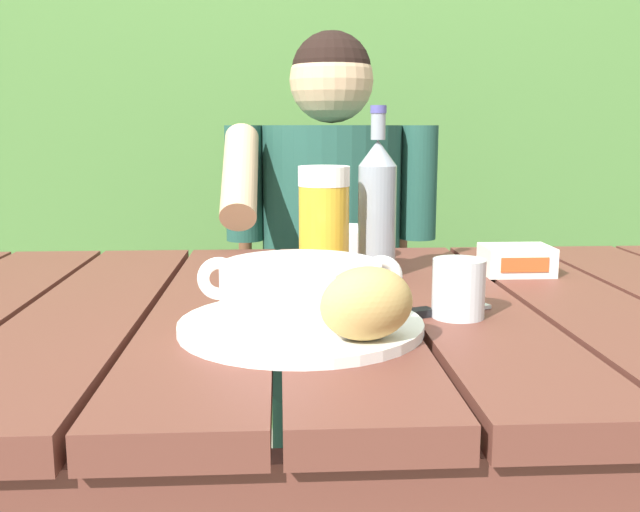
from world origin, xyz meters
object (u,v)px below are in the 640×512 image
Objects in this scene: beer_glass at (324,225)px; butter_tub at (516,260)px; soup_bowl at (301,291)px; beer_bottle at (377,206)px; diner_bowl at (346,243)px; person_eating at (331,254)px; table_knife at (429,312)px; water_glass_small at (459,288)px; chair_near_diner at (327,335)px; bread_roll at (366,303)px; serving_plate at (301,325)px.

beer_glass reaches higher than butter_tub.
beer_bottle reaches higher than soup_bowl.
diner_bowl is at bearing 100.80° from beer_bottle.
soup_bowl is 1.76× the size of diner_bowl.
table_knife is at bearing -84.73° from person_eating.
water_glass_small is 0.43m from diner_bowl.
beer_glass is at bearing 126.56° from water_glass_small.
person_eating is 16.55× the size of water_glass_small.
butter_tub is at bearing -69.54° from chair_near_diner.
bread_roll is 1.73× the size of water_glass_small.
diner_bowl is (0.03, 0.55, -0.02)m from bread_roll.
beer_glass is 0.23m from diner_bowl.
beer_bottle reaches higher than chair_near_diner.
bread_roll is (-0.03, -1.08, 0.35)m from chair_near_diner.
serving_plate is 0.11m from bread_roll.
chair_near_diner reaches higher than soup_bowl.
serving_plate is 2.25× the size of bread_roll.
chair_near_diner is 3.82× the size of soup_bowl.
bread_roll reaches higher than butter_tub.
bread_roll is 0.72× the size of beer_glass.
beer_glass is 1.21× the size of table_knife.
person_eating is 0.53m from beer_bottle.
soup_bowl is at bearing -113.18° from beer_bottle.
beer_bottle is at bearing 97.94° from table_knife.
soup_bowl is 2.20× the size of butter_tub.
person_eating reaches higher than table_knife.
diner_bowl reaches higher than serving_plate.
water_glass_small is at bearing -53.44° from beer_glass.
serving_plate is at bearing -96.65° from person_eating.
chair_near_diner is at bearing 92.64° from beer_bottle.
beer_glass is at bearing 94.07° from bread_roll.
butter_tub is 0.80× the size of diner_bowl.
soup_bowl is 1.34× the size of beer_glass.
chair_near_diner is 12.34× the size of water_glass_small.
table_knife is (0.03, -0.24, -0.11)m from beer_bottle.
person_eating is 0.77m from water_glass_small.
chair_near_diner is 0.32m from person_eating.
chair_near_diner is 0.84m from beer_glass.
soup_bowl is at bearing -116.57° from serving_plate.
person_eating is 0.57m from beer_glass.
chair_near_diner is 8.38× the size of butter_tub.
chair_near_diner is at bearing 96.05° from water_glass_small.
chair_near_diner reaches higher than diner_bowl.
diner_bowl is (-0.26, 0.17, 0.00)m from butter_tub.
bread_roll is at bearing -135.74° from water_glass_small.
person_eating is 9.03× the size of diner_bowl.
serving_plate is 0.21m from water_glass_small.
soup_bowl is 0.10m from bread_roll.
beer_bottle is (0.03, -0.70, 0.41)m from chair_near_diner.
water_glass_small is at bearing 44.26° from bread_roll.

